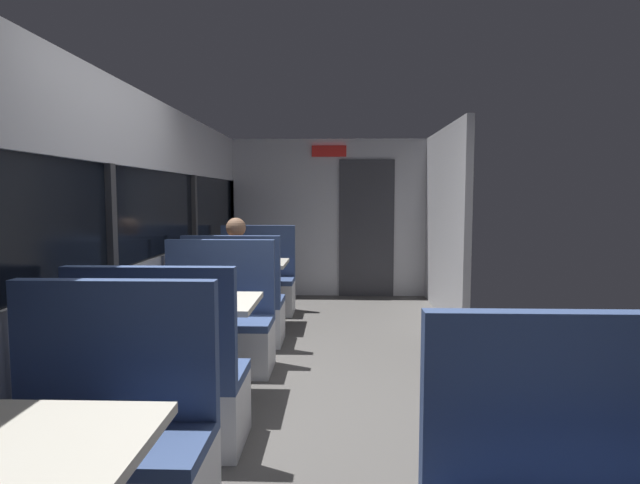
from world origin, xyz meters
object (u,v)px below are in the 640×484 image
dining_table_mid_window (194,314)px  bench_far_window_facing_entry (257,287)px  bench_mid_window_facing_end (162,393)px  dining_table_far_window (247,270)px  seated_passenger (236,289)px  bench_mid_window_facing_entry (217,332)px  bench_far_window_facing_end (235,311)px  bench_near_window_facing_entry (102,460)px

dining_table_mid_window → bench_far_window_facing_entry: (0.00, 2.89, -0.31)m
bench_mid_window_facing_end → dining_table_far_window: size_ratio=1.22×
bench_far_window_facing_entry → seated_passenger: (0.00, -1.33, 0.21)m
bench_mid_window_facing_entry → bench_far_window_facing_end: bearing=90.0°
dining_table_mid_window → seated_passenger: bearing=90.0°
dining_table_far_window → bench_near_window_facing_entry: bearing=-90.0°
bench_far_window_facing_end → bench_far_window_facing_entry: same height
bench_mid_window_facing_end → seated_passenger: bearing=90.0°
bench_mid_window_facing_end → bench_far_window_facing_entry: bearing=90.0°
bench_mid_window_facing_end → bench_mid_window_facing_entry: 1.40m
seated_passenger → bench_far_window_facing_entry: bearing=90.0°
bench_mid_window_facing_entry → seated_passenger: size_ratio=0.87×
dining_table_mid_window → bench_mid_window_facing_end: bench_mid_window_facing_end is taller
bench_far_window_facing_end → dining_table_mid_window: bearing=-90.0°
bench_mid_window_facing_end → dining_table_mid_window: bearing=90.0°
bench_near_window_facing_entry → bench_far_window_facing_entry: bearing=90.0°
bench_far_window_facing_entry → bench_near_window_facing_entry: bearing=-90.0°
bench_far_window_facing_end → bench_mid_window_facing_end: bearing=-90.0°
bench_far_window_facing_entry → dining_table_mid_window: bearing=-90.0°
dining_table_mid_window → dining_table_far_window: same height
dining_table_far_window → seated_passenger: (0.00, -0.63, -0.10)m
bench_mid_window_facing_entry → bench_far_window_facing_entry: same height
dining_table_far_window → bench_far_window_facing_entry: 0.77m
bench_mid_window_facing_end → bench_far_window_facing_entry: (0.00, 3.59, 0.00)m
bench_mid_window_facing_entry → seated_passenger: seated_passenger is taller
bench_mid_window_facing_entry → dining_table_mid_window: bearing=-90.0°
bench_mid_window_facing_entry → bench_far_window_facing_entry: (0.00, 2.19, 0.00)m
bench_mid_window_facing_end → bench_far_window_facing_entry: same height
bench_near_window_facing_entry → bench_mid_window_facing_end: (0.00, 0.79, 0.00)m
dining_table_mid_window → bench_far_window_facing_end: bench_far_window_facing_end is taller
bench_near_window_facing_entry → dining_table_mid_window: 1.52m
bench_near_window_facing_entry → dining_table_mid_window: bearing=90.0°
bench_mid_window_facing_entry → dining_table_far_window: 1.52m
dining_table_far_window → bench_far_window_facing_end: bearing=-90.0°
bench_near_window_facing_entry → bench_mid_window_facing_entry: size_ratio=1.00×
dining_table_mid_window → seated_passenger: (0.00, 1.56, -0.10)m
bench_far_window_facing_entry → dining_table_far_window: bearing=-90.0°
bench_mid_window_facing_entry → bench_far_window_facing_end: same height
dining_table_mid_window → bench_far_window_facing_entry: bench_far_window_facing_entry is taller
bench_near_window_facing_entry → dining_table_mid_window: bench_near_window_facing_entry is taller
dining_table_far_window → bench_far_window_facing_entry: (0.00, 0.70, -0.31)m
bench_mid_window_facing_entry → dining_table_far_window: size_ratio=1.22×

